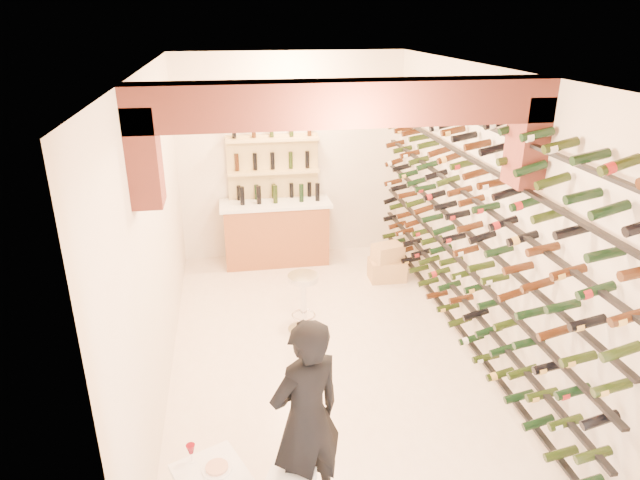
{
  "coord_description": "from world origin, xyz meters",
  "views": [
    {
      "loc": [
        -0.98,
        -5.48,
        3.69
      ],
      "look_at": [
        0.0,
        0.3,
        1.3
      ],
      "focal_mm": 31.19,
      "sensor_mm": 36.0,
      "label": 1
    }
  ],
  "objects_px": {
    "wine_rack": "(460,221)",
    "back_counter": "(276,231)",
    "person": "(306,418)",
    "chrome_barstool": "(303,299)",
    "crate_lower": "(387,270)"
  },
  "relations": [
    {
      "from": "back_counter",
      "to": "person",
      "type": "height_order",
      "value": "person"
    },
    {
      "from": "back_counter",
      "to": "crate_lower",
      "type": "height_order",
      "value": "back_counter"
    },
    {
      "from": "back_counter",
      "to": "person",
      "type": "distance_m",
      "value": 4.79
    },
    {
      "from": "chrome_barstool",
      "to": "crate_lower",
      "type": "xyz_separation_m",
      "value": [
        1.43,
        1.24,
        -0.29
      ]
    },
    {
      "from": "wine_rack",
      "to": "back_counter",
      "type": "xyz_separation_m",
      "value": [
        -1.83,
        2.65,
        -1.02
      ]
    },
    {
      "from": "wine_rack",
      "to": "person",
      "type": "height_order",
      "value": "wine_rack"
    },
    {
      "from": "wine_rack",
      "to": "person",
      "type": "relative_size",
      "value": 3.36
    },
    {
      "from": "back_counter",
      "to": "person",
      "type": "relative_size",
      "value": 1.0
    },
    {
      "from": "back_counter",
      "to": "crate_lower",
      "type": "xyz_separation_m",
      "value": [
        1.56,
        -0.9,
        -0.38
      ]
    },
    {
      "from": "wine_rack",
      "to": "crate_lower",
      "type": "xyz_separation_m",
      "value": [
        -0.27,
        1.75,
        -1.39
      ]
    },
    {
      "from": "chrome_barstool",
      "to": "back_counter",
      "type": "bearing_deg",
      "value": 93.43
    },
    {
      "from": "wine_rack",
      "to": "person",
      "type": "xyz_separation_m",
      "value": [
        -2.05,
        -2.12,
        -0.7
      ]
    },
    {
      "from": "back_counter",
      "to": "chrome_barstool",
      "type": "bearing_deg",
      "value": -86.57
    },
    {
      "from": "wine_rack",
      "to": "person",
      "type": "bearing_deg",
      "value": -133.94
    },
    {
      "from": "person",
      "to": "crate_lower",
      "type": "bearing_deg",
      "value": -139.84
    }
  ]
}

